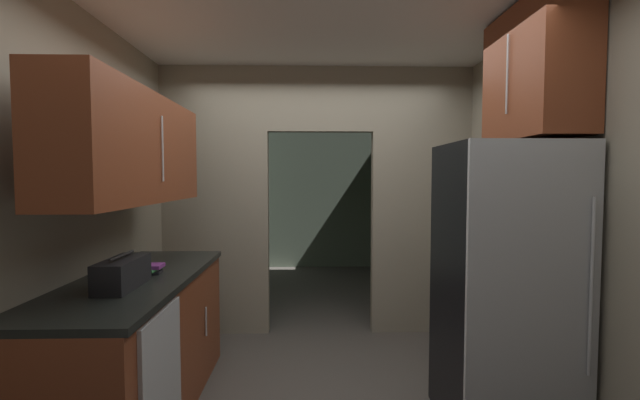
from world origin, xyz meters
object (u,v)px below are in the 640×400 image
(refrigerator, at_px, (504,286))
(boombox, at_px, (122,273))
(dishwasher, at_px, (162,393))
(book_stack, at_px, (152,269))

(refrigerator, xyz_separation_m, boombox, (-2.31, -0.13, 0.13))
(boombox, bearing_deg, refrigerator, 3.26)
(dishwasher, relative_size, book_stack, 5.21)
(refrigerator, bearing_deg, book_stack, 174.16)
(dishwasher, bearing_deg, book_stack, 113.65)
(dishwasher, xyz_separation_m, boombox, (-0.31, 0.25, 0.58))
(dishwasher, bearing_deg, boombox, 140.53)
(refrigerator, height_order, dishwasher, refrigerator)
(book_stack, bearing_deg, dishwasher, -66.35)
(refrigerator, xyz_separation_m, book_stack, (-2.28, 0.23, 0.07))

